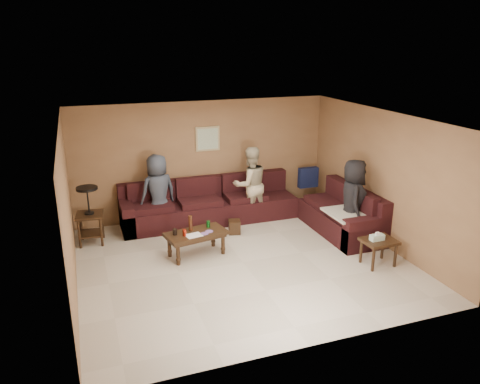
{
  "coord_description": "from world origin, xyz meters",
  "views": [
    {
      "loc": [
        -2.51,
        -6.93,
        3.71
      ],
      "look_at": [
        0.25,
        0.85,
        1.0
      ],
      "focal_mm": 35.0,
      "sensor_mm": 36.0,
      "label": 1
    }
  ],
  "objects_px": {
    "waste_bin": "(234,227)",
    "person_middle": "(250,184)",
    "sectional_sofa": "(255,211)",
    "side_table_right": "(379,243)",
    "end_table_left": "(89,214)",
    "person_right": "(353,200)",
    "person_left": "(158,192)",
    "coffee_table": "(196,236)"
  },
  "relations": [
    {
      "from": "end_table_left",
      "to": "person_middle",
      "type": "relative_size",
      "value": 0.7
    },
    {
      "from": "person_left",
      "to": "person_middle",
      "type": "relative_size",
      "value": 0.97
    },
    {
      "from": "coffee_table",
      "to": "side_table_right",
      "type": "height_order",
      "value": "coffee_table"
    },
    {
      "from": "sectional_sofa",
      "to": "person_left",
      "type": "relative_size",
      "value": 2.99
    },
    {
      "from": "coffee_table",
      "to": "waste_bin",
      "type": "xyz_separation_m",
      "value": [
        0.97,
        0.71,
        -0.24
      ]
    },
    {
      "from": "coffee_table",
      "to": "waste_bin",
      "type": "distance_m",
      "value": 1.23
    },
    {
      "from": "waste_bin",
      "to": "person_right",
      "type": "relative_size",
      "value": 0.17
    },
    {
      "from": "side_table_right",
      "to": "coffee_table",
      "type": "bearing_deg",
      "value": 153.68
    },
    {
      "from": "person_middle",
      "to": "end_table_left",
      "type": "bearing_deg",
      "value": -2.89
    },
    {
      "from": "side_table_right",
      "to": "waste_bin",
      "type": "bearing_deg",
      "value": 131.52
    },
    {
      "from": "sectional_sofa",
      "to": "person_left",
      "type": "height_order",
      "value": "person_left"
    },
    {
      "from": "sectional_sofa",
      "to": "waste_bin",
      "type": "height_order",
      "value": "sectional_sofa"
    },
    {
      "from": "waste_bin",
      "to": "person_middle",
      "type": "xyz_separation_m",
      "value": [
        0.55,
        0.57,
        0.66
      ]
    },
    {
      "from": "sectional_sofa",
      "to": "side_table_right",
      "type": "relative_size",
      "value": 7.63
    },
    {
      "from": "coffee_table",
      "to": "person_left",
      "type": "distance_m",
      "value": 1.58
    },
    {
      "from": "sectional_sofa",
      "to": "coffee_table",
      "type": "xyz_separation_m",
      "value": [
        -1.51,
        -0.97,
        0.05
      ]
    },
    {
      "from": "person_middle",
      "to": "sectional_sofa",
      "type": "bearing_deg",
      "value": 83.26
    },
    {
      "from": "sectional_sofa",
      "to": "coffee_table",
      "type": "bearing_deg",
      "value": -147.23
    },
    {
      "from": "sectional_sofa",
      "to": "waste_bin",
      "type": "relative_size",
      "value": 16.9
    },
    {
      "from": "sectional_sofa",
      "to": "person_right",
      "type": "height_order",
      "value": "person_right"
    },
    {
      "from": "coffee_table",
      "to": "person_left",
      "type": "bearing_deg",
      "value": 104.65
    },
    {
      "from": "side_table_right",
      "to": "waste_bin",
      "type": "xyz_separation_m",
      "value": [
        -1.87,
        2.12,
        -0.26
      ]
    },
    {
      "from": "end_table_left",
      "to": "person_middle",
      "type": "bearing_deg",
      "value": 1.69
    },
    {
      "from": "person_right",
      "to": "coffee_table",
      "type": "bearing_deg",
      "value": 108.12
    },
    {
      "from": "waste_bin",
      "to": "person_right",
      "type": "xyz_separation_m",
      "value": [
        2.02,
        -1.03,
        0.66
      ]
    },
    {
      "from": "sectional_sofa",
      "to": "person_right",
      "type": "relative_size",
      "value": 2.91
    },
    {
      "from": "person_left",
      "to": "person_right",
      "type": "distance_m",
      "value": 3.83
    },
    {
      "from": "sectional_sofa",
      "to": "person_left",
      "type": "bearing_deg",
      "value": 164.91
    },
    {
      "from": "waste_bin",
      "to": "person_middle",
      "type": "distance_m",
      "value": 1.03
    },
    {
      "from": "end_table_left",
      "to": "waste_bin",
      "type": "height_order",
      "value": "end_table_left"
    },
    {
      "from": "person_left",
      "to": "side_table_right",
      "type": "bearing_deg",
      "value": 121.36
    },
    {
      "from": "person_middle",
      "to": "person_right",
      "type": "relative_size",
      "value": 1.01
    },
    {
      "from": "side_table_right",
      "to": "person_left",
      "type": "height_order",
      "value": "person_left"
    },
    {
      "from": "sectional_sofa",
      "to": "end_table_left",
      "type": "bearing_deg",
      "value": 176.2
    },
    {
      "from": "coffee_table",
      "to": "person_middle",
      "type": "height_order",
      "value": "person_middle"
    },
    {
      "from": "person_left",
      "to": "person_middle",
      "type": "height_order",
      "value": "person_middle"
    },
    {
      "from": "person_right",
      "to": "sectional_sofa",
      "type": "bearing_deg",
      "value": 73.27
    },
    {
      "from": "side_table_right",
      "to": "waste_bin",
      "type": "height_order",
      "value": "side_table_right"
    },
    {
      "from": "waste_bin",
      "to": "side_table_right",
      "type": "bearing_deg",
      "value": -48.48
    },
    {
      "from": "coffee_table",
      "to": "person_middle",
      "type": "relative_size",
      "value": 0.72
    },
    {
      "from": "sectional_sofa",
      "to": "side_table_right",
      "type": "distance_m",
      "value": 2.73
    },
    {
      "from": "coffee_table",
      "to": "person_left",
      "type": "xyz_separation_m",
      "value": [
        -0.39,
        1.48,
        0.4
      ]
    }
  ]
}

